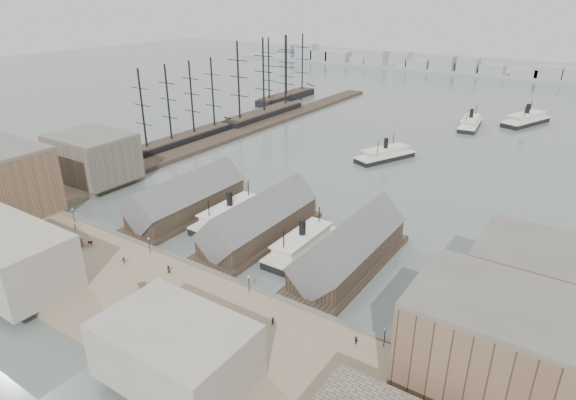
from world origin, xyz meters
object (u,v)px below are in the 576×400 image
Objects in this scene: horse_cart_center at (150,287)px; horse_cart_right at (224,336)px; ferry_docked_west at (230,214)px; horse_cart_left at (87,243)px.

horse_cart_center is 23.31m from horse_cart_right.
ferry_docked_west is 5.66× the size of horse_cart_center.
horse_cart_center is at bearing -66.25° from horse_cart_left.
horse_cart_center is at bearing 89.09° from horse_cart_right.
ferry_docked_west reaches higher than horse_cart_left.
ferry_docked_west is at bearing 46.11° from horse_cart_right.
horse_cart_left is at bearing 88.39° from horse_cart_right.
horse_cart_right is at bearing -65.67° from horse_cart_left.
horse_cart_left is at bearing 112.20° from horse_cart_center.
horse_cart_center is (10.36, -38.12, 0.57)m from ferry_docked_west.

